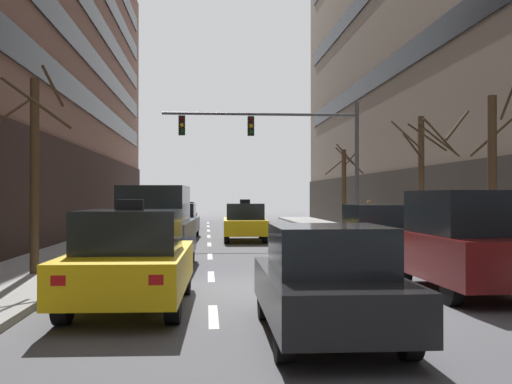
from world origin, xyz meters
The scene contains 32 objects.
ground_plane centered at (0.00, 0.00, 0.00)m, with size 120.00×120.00×0.00m, color #515156.
lane_stripe_l1_s3 centered at (-1.53, -3.00, 0.00)m, with size 0.16×2.00×0.01m, color silver.
lane_stripe_l1_s4 centered at (-1.53, 2.00, 0.00)m, with size 0.16×2.00×0.01m, color silver.
lane_stripe_l1_s5 centered at (-1.53, 7.00, 0.00)m, with size 0.16×2.00×0.01m, color silver.
lane_stripe_l1_s6 centered at (-1.53, 12.00, 0.00)m, with size 0.16×2.00×0.01m, color silver.
lane_stripe_l1_s7 centered at (-1.53, 17.00, 0.00)m, with size 0.16×2.00×0.01m, color silver.
lane_stripe_l1_s8 centered at (-1.53, 22.00, 0.00)m, with size 0.16×2.00×0.01m, color silver.
lane_stripe_l1_s9 centered at (-1.53, 27.00, 0.00)m, with size 0.16×2.00×0.01m, color silver.
lane_stripe_l1_s10 centered at (-1.53, 32.00, 0.00)m, with size 0.16×2.00×0.01m, color silver.
lane_stripe_l2_s3 centered at (1.53, -3.00, 0.00)m, with size 0.16×2.00×0.01m, color silver.
lane_stripe_l2_s4 centered at (1.53, 2.00, 0.00)m, with size 0.16×2.00×0.01m, color silver.
lane_stripe_l2_s5 centered at (1.53, 7.00, 0.00)m, with size 0.16×2.00×0.01m, color silver.
lane_stripe_l2_s6 centered at (1.53, 12.00, 0.00)m, with size 0.16×2.00×0.01m, color silver.
lane_stripe_l2_s7 centered at (1.53, 17.00, 0.00)m, with size 0.16×2.00×0.01m, color silver.
lane_stripe_l2_s8 centered at (1.53, 22.00, 0.00)m, with size 0.16×2.00×0.01m, color silver.
lane_stripe_l2_s9 centered at (1.53, 27.00, 0.00)m, with size 0.16×2.00×0.01m, color silver.
lane_stripe_l2_s10 centered at (1.53, 32.00, 0.00)m, with size 0.16×2.00×0.01m, color silver.
car_driving_0 centered at (-2.97, 15.58, 0.80)m, with size 1.98×4.42×1.63m.
taxi_driving_1 centered at (0.04, 13.75, 0.81)m, with size 1.97×4.44×1.82m.
taxi_driving_2 centered at (-2.96, -2.16, 0.85)m, with size 2.05×4.66×1.92m.
car_driving_3 centered at (-3.02, 3.66, 1.12)m, with size 2.14×4.72×2.24m.
car_driving_4 centered at (0.04, -4.66, 0.77)m, with size 1.79×4.20×1.57m.
car_driving_5 centered at (-3.16, 23.40, 0.80)m, with size 1.87×4.36×1.63m.
car_parked_1 centered at (3.53, -1.06, 1.04)m, with size 1.85×4.33×2.09m.
car_parked_2 centered at (3.53, 5.43, 0.84)m, with size 2.04×4.61×1.71m.
traffic_signal_0 centered at (1.92, 13.56, 4.36)m, with size 8.62×0.35×5.98m.
street_tree_0 centered at (5.71, 2.24, 2.51)m, with size 2.03×1.81×5.12m.
street_tree_1 centered at (-5.71, 1.85, 2.62)m, with size 1.89×1.90×4.84m.
street_tree_2 centered at (5.71, 7.40, 2.67)m, with size 2.11×1.61×4.57m.
street_tree_3 centered at (5.72, 19.40, 2.47)m, with size 1.91×1.92×4.60m.
pedestrian_0 centered at (6.27, 16.44, 1.07)m, with size 0.34×0.47×1.61m.
pedestrian_1 centered at (5.15, 12.00, 1.10)m, with size 0.52×0.25×1.65m.
Camera 1 is at (-1.64, -13.14, 1.98)m, focal length 43.27 mm.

